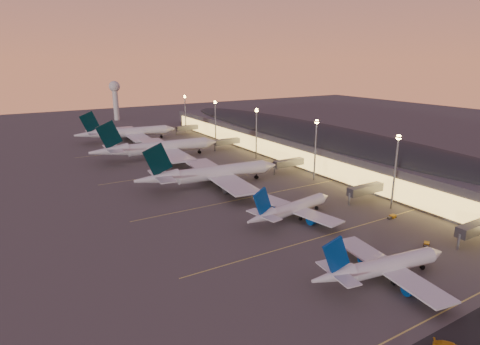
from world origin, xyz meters
name	(u,v)px	position (x,y,z in m)	size (l,w,h in m)	color
ground	(311,230)	(0.00, 0.00, 0.00)	(700.00, 700.00, 0.00)	#464340
airliner_narrow_south	(382,267)	(-4.93, -29.98, 3.48)	(37.73, 34.01, 13.48)	silver
airliner_narrow_north	(291,209)	(0.40, 10.40, 3.48)	(37.69, 34.05, 13.48)	silver
airliner_wide_near	(211,174)	(-5.58, 55.59, 5.06)	(61.51, 56.24, 19.67)	silver
airliner_wide_mid	(157,148)	(-7.85, 111.50, 5.55)	(67.39, 61.40, 21.57)	silver
airliner_wide_far	(127,133)	(-7.82, 166.04, 5.17)	(62.77, 57.23, 20.09)	silver
terminal_building	(311,141)	(61.84, 72.47, 8.78)	(56.35, 255.00, 17.46)	#46464B
light_masts	(280,131)	(36.00, 65.00, 17.55)	(2.20, 217.20, 25.90)	gray
radar_tower	(115,94)	(10.00, 260.00, 21.87)	(9.00, 9.00, 32.50)	silver
lane_markings	(242,194)	(0.00, 40.00, 0.01)	(90.00, 180.36, 0.00)	#D8C659
baggage_tug_b	(426,245)	(20.19, -24.57, 0.45)	(3.45, 2.78, 0.98)	orange
baggage_tug_c	(314,215)	(8.13, 7.99, 0.46)	(3.59, 2.01, 1.01)	orange
baggage_tug_d	(392,217)	(28.87, -6.05, 0.46)	(3.51, 1.73, 1.01)	orange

